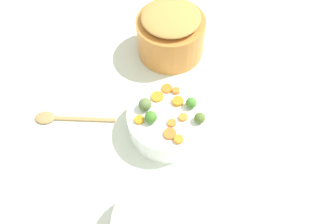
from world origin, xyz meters
TOP-DOWN VIEW (x-y plane):
  - tabletop at (0.00, 0.00)m, footprint 2.40×2.40m
  - serving_bowl_carrots at (0.03, -0.01)m, footprint 0.25×0.25m
  - metal_pot at (0.30, -0.23)m, footprint 0.25×0.25m
  - stuffing_mound at (0.30, -0.23)m, footprint 0.21×0.21m
  - carrot_slice_0 at (0.05, -0.06)m, footprint 0.04×0.04m
  - carrot_slice_1 at (-0.01, -0.04)m, footprint 0.03×0.03m
  - carrot_slice_2 at (0.08, -0.08)m, footprint 0.03×0.03m
  - carrot_slice_3 at (0.00, -0.00)m, footprint 0.03×0.03m
  - carrot_slice_4 at (0.10, -0.02)m, footprint 0.05×0.05m
  - carrot_slice_5 at (-0.03, 0.03)m, footprint 0.04×0.04m
  - carrot_slice_6 at (-0.06, 0.02)m, footprint 0.04×0.04m
  - carrot_slice_7 at (0.07, 0.07)m, footprint 0.03×0.03m
  - carrot_slice_8 at (0.11, -0.07)m, footprint 0.04×0.04m
  - brussels_sprout_0 at (0.01, -0.09)m, footprint 0.03×0.03m
  - brussels_sprout_1 at (0.05, 0.04)m, footprint 0.04×0.04m
  - brussels_sprout_2 at (0.09, 0.03)m, footprint 0.04×0.04m
  - brussels_sprout_3 at (-0.04, -0.07)m, footprint 0.03×0.03m
  - wooden_spoon at (0.28, 0.25)m, footprint 0.20×0.22m

SIDE VIEW (x-z plane):
  - tabletop at x=0.00m, z-range 0.00..0.02m
  - wooden_spoon at x=0.28m, z-range 0.02..0.03m
  - serving_bowl_carrots at x=0.03m, z-range 0.02..0.11m
  - metal_pot at x=0.30m, z-range 0.02..0.17m
  - carrot_slice_8 at x=0.11m, z-range 0.11..0.11m
  - carrot_slice_4 at x=0.10m, z-range 0.11..0.11m
  - carrot_slice_5 at x=-0.03m, z-range 0.11..0.11m
  - carrot_slice_3 at x=0.00m, z-range 0.11..0.11m
  - carrot_slice_7 at x=0.07m, z-range 0.11..0.12m
  - carrot_slice_1 at x=-0.01m, z-range 0.11..0.12m
  - carrot_slice_2 at x=0.08m, z-range 0.11..0.12m
  - carrot_slice_0 at x=0.05m, z-range 0.11..0.12m
  - carrot_slice_6 at x=-0.06m, z-range 0.11..0.12m
  - brussels_sprout_3 at x=-0.04m, z-range 0.11..0.14m
  - brussels_sprout_0 at x=0.01m, z-range 0.11..0.14m
  - brussels_sprout_1 at x=0.05m, z-range 0.11..0.14m
  - brussels_sprout_2 at x=0.09m, z-range 0.11..0.15m
  - stuffing_mound at x=0.30m, z-range 0.17..0.20m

